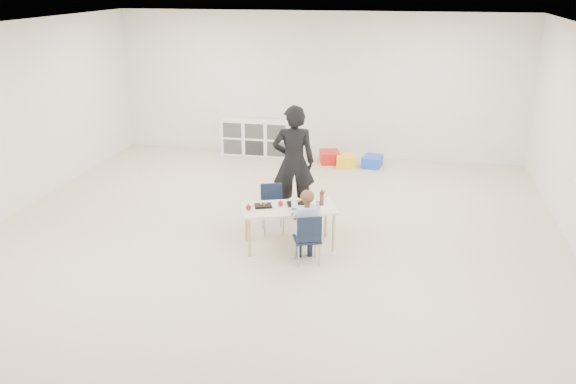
% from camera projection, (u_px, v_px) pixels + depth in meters
% --- Properties ---
extents(room, '(9.00, 9.02, 2.80)m').
position_uv_depth(room, '(265.00, 144.00, 7.71)').
color(room, beige).
rests_on(room, ground).
extents(table, '(1.35, 0.98, 0.56)m').
position_uv_depth(table, '(289.00, 226.00, 8.04)').
color(table, '#F5E9C4').
rests_on(table, ground).
extents(chair_near, '(0.41, 0.40, 0.67)m').
position_uv_depth(chair_near, '(307.00, 238.00, 7.56)').
color(chair_near, black).
rests_on(chair_near, ground).
extents(chair_far, '(0.41, 0.40, 0.67)m').
position_uv_depth(chair_far, '(273.00, 209.00, 8.49)').
color(chair_far, black).
rests_on(chair_far, ground).
extents(child, '(0.57, 0.57, 1.05)m').
position_uv_depth(child, '(307.00, 224.00, 7.49)').
color(child, '#B0C9EF').
rests_on(child, chair_near).
extents(lunch_tray_near, '(0.26, 0.23, 0.03)m').
position_uv_depth(lunch_tray_near, '(296.00, 204.00, 8.03)').
color(lunch_tray_near, black).
rests_on(lunch_tray_near, table).
extents(lunch_tray_far, '(0.26, 0.23, 0.03)m').
position_uv_depth(lunch_tray_far, '(263.00, 206.00, 7.95)').
color(lunch_tray_far, black).
rests_on(lunch_tray_far, table).
extents(milk_carton, '(0.09, 0.09, 0.10)m').
position_uv_depth(milk_carton, '(294.00, 206.00, 7.84)').
color(milk_carton, white).
rests_on(milk_carton, table).
extents(bread_roll, '(0.09, 0.09, 0.07)m').
position_uv_depth(bread_roll, '(311.00, 206.00, 7.89)').
color(bread_roll, '#B7814B').
rests_on(bread_roll, table).
extents(apple_near, '(0.07, 0.07, 0.07)m').
position_uv_depth(apple_near, '(281.00, 204.00, 7.97)').
color(apple_near, maroon).
rests_on(apple_near, table).
extents(apple_far, '(0.07, 0.07, 0.07)m').
position_uv_depth(apple_far, '(248.00, 207.00, 7.84)').
color(apple_far, maroon).
rests_on(apple_far, table).
extents(cubby_shelf, '(1.40, 0.40, 0.70)m').
position_uv_depth(cubby_shelf, '(257.00, 137.00, 12.24)').
color(cubby_shelf, white).
rests_on(cubby_shelf, ground).
extents(adult, '(0.69, 0.53, 1.70)m').
position_uv_depth(adult, '(294.00, 162.00, 8.85)').
color(adult, black).
rests_on(adult, ground).
extents(bin_red, '(0.46, 0.53, 0.22)m').
position_uv_depth(bin_red, '(330.00, 157.00, 11.76)').
color(bin_red, red).
rests_on(bin_red, ground).
extents(bin_yellow, '(0.39, 0.47, 0.22)m').
position_uv_depth(bin_yellow, '(346.00, 161.00, 11.52)').
color(bin_yellow, yellow).
rests_on(bin_yellow, ground).
extents(bin_blue, '(0.40, 0.47, 0.21)m').
position_uv_depth(bin_blue, '(372.00, 161.00, 11.50)').
color(bin_blue, blue).
rests_on(bin_blue, ground).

